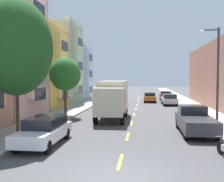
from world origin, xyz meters
name	(u,v)px	position (x,y,z in m)	size (l,w,h in m)	color
ground_plane	(138,103)	(0.00, 30.00, 0.00)	(160.00, 160.00, 0.00)	#424244
sidewalk_left	(88,103)	(-7.10, 28.00, 0.07)	(3.20, 120.00, 0.14)	#A39E93
sidewalk_right	(189,104)	(7.10, 28.00, 0.07)	(3.20, 120.00, 0.14)	#A39E93
lane_centerline_dashes	(136,107)	(0.00, 24.50, 0.00)	(0.14, 47.20, 0.01)	yellow
townhouse_third_mustard	(16,69)	(-14.20, 20.60, 4.71)	(11.82, 7.21, 9.83)	tan
townhouse_fourth_sage	(39,64)	(-14.31, 28.01, 5.64)	(12.04, 7.21, 11.69)	#99AD8E
townhouse_fifth_powder_blue	(51,73)	(-15.20, 35.42, 4.59)	(13.82, 7.21, 9.60)	#9EB7CC
street_tree_nearest	(16,47)	(-6.40, 5.42, 5.41)	(4.22, 4.22, 8.10)	#47331E
street_tree_second	(65,74)	(-6.40, 14.93, 4.00)	(2.91, 2.91, 5.42)	#47331E
street_lamp	(216,70)	(5.95, 9.97, 4.18)	(1.35, 0.28, 6.98)	#38383D
delivery_box_truck	(113,97)	(-1.80, 14.12, 1.91)	(2.53, 7.32, 3.37)	beige
parked_wagon_red	(166,96)	(4.42, 34.71, 0.80)	(1.88, 4.72, 1.50)	#AD1E1E
parked_wagon_white	(44,130)	(-4.37, 4.42, 0.80)	(1.85, 4.71, 1.50)	silver
parked_pickup_charcoal	(195,121)	(4.33, 8.57, 0.83)	(2.03, 5.31, 1.73)	#333338
parked_suv_teal	(106,97)	(-4.27, 26.87, 0.99)	(2.00, 4.82, 1.93)	#195B60
parked_wagon_silver	(169,99)	(4.34, 27.37, 0.80)	(1.96, 4.75, 1.50)	#B2B5BA
moving_orange_sedan	(150,97)	(1.80, 31.72, 0.75)	(1.80, 4.50, 1.43)	orange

